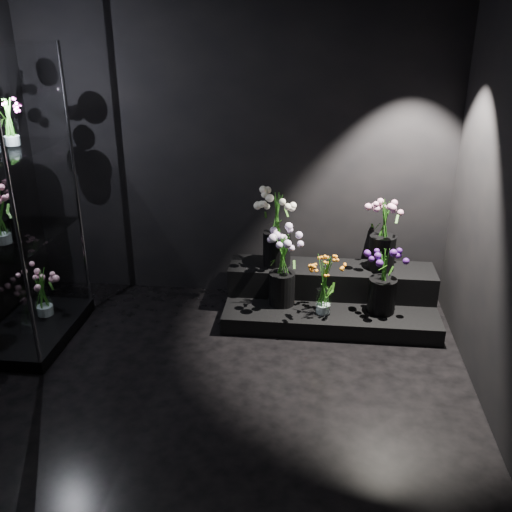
# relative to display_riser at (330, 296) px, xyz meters

# --- Properties ---
(floor) EXTENTS (4.00, 4.00, 0.00)m
(floor) POSITION_rel_display_riser_xyz_m (-0.93, -1.62, -0.18)
(floor) COLOR black
(floor) RESTS_ON ground
(wall_back) EXTENTS (4.00, 0.00, 4.00)m
(wall_back) POSITION_rel_display_riser_xyz_m (-0.93, 0.38, 1.22)
(wall_back) COLOR black
(wall_back) RESTS_ON floor
(wall_front) EXTENTS (4.00, 0.00, 4.00)m
(wall_front) POSITION_rel_display_riser_xyz_m (-0.93, -3.62, 1.22)
(wall_front) COLOR black
(wall_front) RESTS_ON floor
(display_riser) EXTENTS (1.92, 0.85, 0.43)m
(display_riser) POSITION_rel_display_riser_xyz_m (0.00, 0.00, 0.00)
(display_riser) COLOR black
(display_riser) RESTS_ON floor
(display_case) EXTENTS (0.66, 1.10, 2.42)m
(display_case) POSITION_rel_display_riser_xyz_m (-2.57, -0.71, 1.03)
(display_case) COLOR black
(display_case) RESTS_ON floor
(bouquet_orange_bells) EXTENTS (0.27, 0.27, 0.55)m
(bouquet_orange_bells) POSITION_rel_display_riser_xyz_m (-0.07, -0.31, 0.27)
(bouquet_orange_bells) COLOR white
(bouquet_orange_bells) RESTS_ON display_riser
(bouquet_lilac) EXTENTS (0.48, 0.48, 0.68)m
(bouquet_lilac) POSITION_rel_display_riser_xyz_m (-0.45, -0.17, 0.38)
(bouquet_lilac) COLOR black
(bouquet_lilac) RESTS_ON display_riser
(bouquet_purple) EXTENTS (0.43, 0.43, 0.61)m
(bouquet_purple) POSITION_rel_display_riser_xyz_m (0.44, -0.22, 0.33)
(bouquet_purple) COLOR black
(bouquet_purple) RESTS_ON display_riser
(bouquet_cream_roses) EXTENTS (0.42, 0.42, 0.69)m
(bouquet_cream_roses) POSITION_rel_display_riser_xyz_m (-0.52, 0.12, 0.65)
(bouquet_cream_roses) COLOR black
(bouquet_cream_roses) RESTS_ON display_riser
(bouquet_pink_roses) EXTENTS (0.47, 0.47, 0.67)m
(bouquet_pink_roses) POSITION_rel_display_riser_xyz_m (0.45, 0.12, 0.64)
(bouquet_pink_roses) COLOR black
(bouquet_pink_roses) RESTS_ON display_riser
(bouquet_case_magenta) EXTENTS (0.28, 0.28, 0.36)m
(bouquet_case_magenta) POSITION_rel_display_riser_xyz_m (-2.56, -0.58, 1.66)
(bouquet_case_magenta) COLOR white
(bouquet_case_magenta) RESTS_ON display_case
(bouquet_case_base_pink) EXTENTS (0.39, 0.39, 0.44)m
(bouquet_case_base_pink) POSITION_rel_display_riser_xyz_m (-2.56, -0.51, 0.17)
(bouquet_case_base_pink) COLOR white
(bouquet_case_base_pink) RESTS_ON display_case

